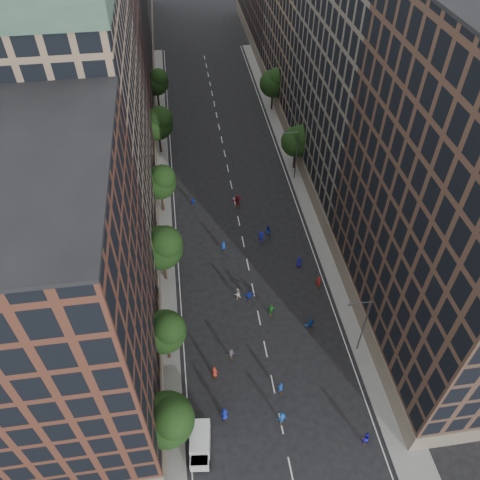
{
  "coord_description": "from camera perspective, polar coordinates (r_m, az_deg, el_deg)",
  "views": [
    {
      "loc": [
        -7.2,
        -15.67,
        47.72
      ],
      "look_at": [
        -0.68,
        29.92,
        2.0
      ],
      "focal_mm": 35.0,
      "sensor_mm": 36.0,
      "label": 1
    }
  ],
  "objects": [
    {
      "name": "bldg_left_d",
      "position": [
        103.37,
        -15.86,
        25.45
      ],
      "size": [
        14.0,
        28.0,
        32.0
      ],
      "primitive_type": "cube",
      "color": "black",
      "rests_on": "ground"
    },
    {
      "name": "skater_16",
      "position": [
        73.18,
        -5.73,
        4.61
      ],
      "size": [
        0.97,
        0.6,
        1.54
      ],
      "primitive_type": "imported",
      "rotation": [
        0.0,
        0.0,
        2.87
      ],
      "color": "#1334A1",
      "rests_on": "ground"
    },
    {
      "name": "sidewalk_right",
      "position": [
        81.42,
        7.18,
        8.59
      ],
      "size": [
        4.0,
        105.0,
        0.15
      ],
      "primitive_type": "cube",
      "color": "slate",
      "rests_on": "ground"
    },
    {
      "name": "bldg_left_c",
      "position": [
        81.88,
        -16.57,
        18.71
      ],
      "size": [
        14.0,
        20.0,
        28.0
      ],
      "primitive_type": "cube",
      "color": "#502B1E",
      "rests_on": "ground"
    },
    {
      "name": "skater_6",
      "position": [
        53.97,
        -3.12,
        -15.76
      ],
      "size": [
        0.9,
        0.74,
        1.57
      ],
      "primitive_type": "imported",
      "rotation": [
        0.0,
        0.0,
        2.77
      ],
      "color": "#A82C1C",
      "rests_on": "ground"
    },
    {
      "name": "streetlamp_near",
      "position": [
        53.72,
        14.75,
        -9.81
      ],
      "size": [
        2.64,
        0.22,
        9.06
      ],
      "color": "#595B60",
      "rests_on": "ground"
    },
    {
      "name": "skater_11",
      "position": [
        59.91,
        1.11,
        -6.83
      ],
      "size": [
        1.44,
        0.5,
        1.53
      ],
      "primitive_type": "imported",
      "rotation": [
        0.0,
        0.0,
        3.17
      ],
      "color": "#132AA0",
      "rests_on": "ground"
    },
    {
      "name": "streetlamp_far",
      "position": [
        76.16,
        6.75,
        10.49
      ],
      "size": [
        2.64,
        0.22,
        9.06
      ],
      "color": "#595B60",
      "rests_on": "ground"
    },
    {
      "name": "skater_15",
      "position": [
        66.92,
        2.62,
        0.33
      ],
      "size": [
        1.33,
        1.05,
        1.81
      ],
      "primitive_type": "imported",
      "rotation": [
        0.0,
        0.0,
        2.77
      ],
      "color": "#1617B8",
      "rests_on": "ground"
    },
    {
      "name": "skater_0",
      "position": [
        51.6,
        -1.88,
        -20.44
      ],
      "size": [
        1.0,
        0.8,
        1.78
      ],
      "primitive_type": "imported",
      "rotation": [
        0.0,
        0.0,
        3.45
      ],
      "color": "#121E94",
      "rests_on": "ground"
    },
    {
      "name": "ground",
      "position": [
        73.68,
        -0.59,
        4.42
      ],
      "size": [
        240.0,
        240.0,
        0.0
      ],
      "primitive_type": "plane",
      "color": "black",
      "rests_on": "ground"
    },
    {
      "name": "skater_14",
      "position": [
        67.89,
        3.42,
        1.11
      ],
      "size": [
        1.05,
        0.91,
        1.85
      ],
      "primitive_type": "imported",
      "rotation": [
        0.0,
        0.0,
        2.88
      ],
      "color": "#132B9A",
      "rests_on": "ground"
    },
    {
      "name": "skater_5",
      "position": [
        57.85,
        8.53,
        -10.13
      ],
      "size": [
        1.6,
        0.95,
        1.64
      ],
      "primitive_type": "imported",
      "rotation": [
        0.0,
        0.0,
        3.47
      ],
      "color": "#1443A4",
      "rests_on": "ground"
    },
    {
      "name": "skater_9",
      "position": [
        55.05,
        -1.12,
        -13.76
      ],
      "size": [
        1.08,
        0.74,
        1.55
      ],
      "primitive_type": "imported",
      "rotation": [
        0.0,
        0.0,
        3.32
      ],
      "color": "#3D3D42",
      "rests_on": "ground"
    },
    {
      "name": "tree_left_0",
      "position": [
        46.26,
        -8.69,
        -20.78
      ],
      "size": [
        5.2,
        5.2,
        8.83
      ],
      "color": "black",
      "rests_on": "ground"
    },
    {
      "name": "tree_left_3",
      "position": [
        69.67,
        -9.69,
        7.09
      ],
      "size": [
        5.0,
        5.0,
        8.58
      ],
      "color": "black",
      "rests_on": "ground"
    },
    {
      "name": "tree_right_b",
      "position": [
        95.21,
        4.18,
        18.66
      ],
      "size": [
        5.2,
        5.2,
        8.83
      ],
      "color": "black",
      "rests_on": "ground"
    },
    {
      "name": "skater_4",
      "position": [
        51.34,
        -4.39,
        -21.53
      ],
      "size": [
        1.01,
        0.57,
        1.61
      ],
      "primitive_type": "imported",
      "rotation": [
        0.0,
        0.0,
        2.94
      ],
      "color": "#121D95",
      "rests_on": "ground"
    },
    {
      "name": "bldg_left_b",
      "position": [
        60.42,
        -18.59,
        11.8
      ],
      "size": [
        14.0,
        26.0,
        34.0
      ],
      "primitive_type": "cube",
      "color": "#806A53",
      "rests_on": "ground"
    },
    {
      "name": "skater_8",
      "position": [
        59.92,
        -0.32,
        -6.58
      ],
      "size": [
        1.05,
        0.92,
        1.82
      ],
      "primitive_type": "imported",
      "rotation": [
        0.0,
        0.0,
        3.45
      ],
      "color": "beige",
      "rests_on": "ground"
    },
    {
      "name": "skater_17",
      "position": [
        72.79,
        -0.33,
        4.82
      ],
      "size": [
        1.85,
        0.82,
        1.93
      ],
      "primitive_type": "imported",
      "rotation": [
        0.0,
        0.0,
        3.29
      ],
      "color": "#AD1C30",
      "rests_on": "ground"
    },
    {
      "name": "tree_left_2",
      "position": [
        58.72,
        -9.44,
        -0.77
      ],
      "size": [
        5.6,
        5.6,
        9.45
      ],
      "color": "black",
      "rests_on": "ground"
    },
    {
      "name": "bldg_right_c",
      "position": [
        95.46,
        9.15,
        25.84
      ],
      "size": [
        14.0,
        26.0,
        35.0
      ],
      "primitive_type": "cube",
      "color": "#806A53",
      "rests_on": "ground"
    },
    {
      "name": "tree_right_a",
      "position": [
        78.44,
        7.04,
        11.98
      ],
      "size": [
        5.0,
        5.0,
        8.39
      ],
      "color": "black",
      "rests_on": "ground"
    },
    {
      "name": "sidewalk_left",
      "position": [
        79.27,
        -10.03,
        7.07
      ],
      "size": [
        4.0,
        105.0,
        0.15
      ],
      "primitive_type": "cube",
      "color": "slate",
      "rests_on": "ground"
    },
    {
      "name": "skater_13",
      "position": [
        65.59,
        -2.03,
        -0.79
      ],
      "size": [
        0.74,
        0.57,
        1.81
      ],
      "primitive_type": "imported",
      "rotation": [
        0.0,
        0.0,
        3.36
      ],
      "color": "#1541AD",
      "rests_on": "ground"
    },
    {
      "name": "skater_2",
      "position": [
        52.12,
        15.03,
        -22.29
      ],
      "size": [
        0.9,
        0.73,
        1.75
      ],
      "primitive_type": "imported",
      "rotation": [
        0.0,
        0.0,
        3.06
      ],
      "color": "#1E16B7",
      "rests_on": "ground"
    },
    {
      "name": "bldg_left_a",
      "position": [
        43.84,
        -20.84,
        -7.6
      ],
      "size": [
        14.0,
        22.0,
        30.0
      ],
      "primitive_type": "cube",
      "color": "#502B1E",
      "rests_on": "ground"
    },
    {
      "name": "skater_12",
      "position": [
        64.15,
        7.2,
        -2.69
      ],
      "size": [
        0.82,
        0.57,
        1.6
      ],
      "primitive_type": "imported",
      "rotation": [
        0.0,
        0.0,
        3.22
      ],
      "color": "#17139D",
      "rests_on": "ground"
    },
    {
      "name": "tree_left_1",
      "position": [
        51.62,
        -9.04,
        -10.85
      ],
      "size": [
        4.8,
        4.8,
        8.21
      ],
      "color": "black",
      "rests_on": "ground"
    },
    {
      "name": "tree_left_5",
      "position": [
        97.18,
        -10.11,
        18.49
      ],
      "size": [
        4.8,
        4.8,
        8.33
      ],
      "color": "black",
      "rests_on": "ground"
    },
    {
      "name": "skater_3",
      "position": [
        51.63,
        5.12,
        -20.82
      ],
      "size": [
        1.08,
        0.62,
        1.67
      ],
      "primitive_type": "imported",
      "rotation": [
        0.0,
        0.0,
        3.14
      ],
      "color": "#1448A4",
      "rests_on": "ground"
    },
    {
      "name": "cargo_van",
      "position": [
        50.17,
        -4.88,
        -23.54
      ],
      "size": [
        2.53,
        4.54,
        2.31
      ],
      "rotation": [
        0.0,
        0.0,
        -0.12
      ],
      "color": "silver",
      "rests_on": "ground"
    },
    {
      "name": "bldg_right_b",
      "position": [
        72.27,
        14.72,
        17.78
      ],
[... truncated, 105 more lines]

